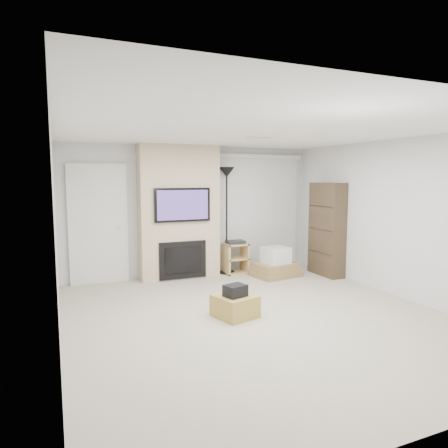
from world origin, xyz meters
name	(u,v)px	position (x,y,z in m)	size (l,w,h in m)	color
floor	(258,317)	(0.00, 0.00, 0.00)	(5.00, 5.50, 0.00)	#AFA690
ceiling	(260,130)	(0.00, 0.00, 2.50)	(5.00, 5.50, 0.00)	white
wall_back	(193,211)	(0.00, 2.75, 1.25)	(5.00, 2.50, 0.00)	silver
wall_front	(443,269)	(0.00, -2.75, 1.25)	(5.00, 2.50, 0.00)	silver
wall_left	(56,237)	(-2.50, 0.00, 1.25)	(5.50, 2.50, 0.00)	silver
wall_right	(400,219)	(2.50, 0.00, 1.25)	(5.50, 2.50, 0.00)	silver
hvac_vent	(258,138)	(0.40, 0.80, 2.50)	(0.35, 0.18, 0.01)	silver
ottoman	(235,306)	(-0.29, 0.12, 0.15)	(0.50, 0.50, 0.30)	#A7893E
black_bag	(235,291)	(-0.31, 0.07, 0.38)	(0.28, 0.22, 0.16)	black
fireplace_wall	(179,213)	(-0.35, 2.54, 1.24)	(1.50, 0.47, 2.50)	#C7AF8B
entry_door	(98,225)	(-1.80, 2.71, 1.05)	(1.02, 0.11, 2.14)	silver
vertical_blinds	(258,208)	(1.40, 2.70, 1.27)	(1.98, 0.10, 2.37)	silver
floor_lamp	(227,190)	(0.61, 2.50, 1.65)	(0.31, 0.31, 2.10)	black
av_stand	(235,256)	(0.76, 2.41, 0.35)	(0.45, 0.38, 0.66)	tan
box_stack	(276,265)	(1.38, 1.89, 0.22)	(0.94, 0.77, 0.57)	olive
bookshelf	(327,229)	(2.34, 1.61, 0.90)	(0.30, 0.80, 1.80)	#362A1B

